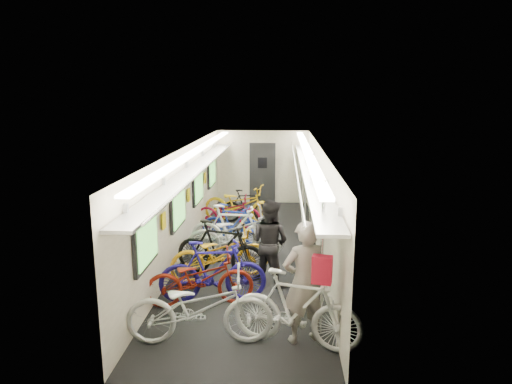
# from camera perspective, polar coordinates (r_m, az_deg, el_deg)

# --- Properties ---
(train_car_shell) EXTENTS (10.00, 10.00, 10.00)m
(train_car_shell) POSITION_cam_1_polar(r_m,az_deg,el_deg) (10.85, -2.15, 2.10)
(train_car_shell) COLOR black
(train_car_shell) RESTS_ON ground
(bicycle_0) EXTENTS (2.16, 0.93, 1.10)m
(bicycle_0) POSITION_cam_1_polar(r_m,az_deg,el_deg) (6.75, -7.06, -14.16)
(bicycle_0) COLOR silver
(bicycle_0) RESTS_ON ground
(bicycle_1) EXTENTS (1.91, 0.81, 1.11)m
(bicycle_1) POSITION_cam_1_polar(r_m,az_deg,el_deg) (7.97, -5.43, -9.88)
(bicycle_1) COLOR navy
(bicycle_1) RESTS_ON ground
(bicycle_2) EXTENTS (1.91, 1.01, 0.96)m
(bicycle_2) POSITION_cam_1_polar(r_m,az_deg,el_deg) (7.90, -7.02, -10.73)
(bicycle_2) COLOR maroon
(bicycle_2) RESTS_ON ground
(bicycle_3) EXTENTS (1.99, 1.08, 1.15)m
(bicycle_3) POSITION_cam_1_polar(r_m,az_deg,el_deg) (8.98, -4.45, -7.18)
(bicycle_3) COLOR black
(bicycle_3) RESTS_ON ground
(bicycle_4) EXTENTS (2.07, 1.35, 1.03)m
(bicycle_4) POSITION_cam_1_polar(r_m,az_deg,el_deg) (8.92, -4.48, -7.72)
(bicycle_4) COLOR orange
(bicycle_4) RESTS_ON ground
(bicycle_5) EXTENTS (1.96, 0.71, 1.15)m
(bicycle_5) POSITION_cam_1_polar(r_m,az_deg,el_deg) (10.20, -2.99, -4.79)
(bicycle_5) COLOR white
(bicycle_5) RESTS_ON ground
(bicycle_6) EXTENTS (2.32, 1.41, 1.15)m
(bicycle_6) POSITION_cam_1_polar(r_m,az_deg,el_deg) (9.92, -2.50, -5.27)
(bicycle_6) COLOR #A5A5AA
(bicycle_6) RESTS_ON ground
(bicycle_7) EXTENTS (1.67, 0.84, 0.97)m
(bicycle_7) POSITION_cam_1_polar(r_m,az_deg,el_deg) (11.04, -2.87, -3.98)
(bicycle_7) COLOR navy
(bicycle_7) RESTS_ON ground
(bicycle_8) EXTENTS (1.75, 0.61, 0.92)m
(bicycle_8) POSITION_cam_1_polar(r_m,az_deg,el_deg) (12.25, -3.51, -2.50)
(bicycle_8) COLOR maroon
(bicycle_8) RESTS_ON ground
(bicycle_9) EXTENTS (1.61, 0.69, 0.94)m
(bicycle_9) POSITION_cam_1_polar(r_m,az_deg,el_deg) (12.88, -1.08, -1.71)
(bicycle_9) COLOR black
(bicycle_9) RESTS_ON ground
(bicycle_10) EXTENTS (2.24, 1.29, 1.11)m
(bicycle_10) POSITION_cam_1_polar(r_m,az_deg,el_deg) (12.63, -2.07, -1.58)
(bicycle_10) COLOR gold
(bicycle_10) RESTS_ON ground
(bicycle_11) EXTENTS (1.96, 1.00, 1.13)m
(bicycle_11) POSITION_cam_1_polar(r_m,az_deg,el_deg) (6.65, 5.06, -14.40)
(bicycle_11) COLOR silver
(bicycle_11) RESTS_ON ground
(passenger_near) EXTENTS (0.78, 0.65, 1.82)m
(passenger_near) POSITION_cam_1_polar(r_m,az_deg,el_deg) (6.66, 6.02, -11.13)
(passenger_near) COLOR gray
(passenger_near) RESTS_ON ground
(passenger_mid) EXTENTS (1.00, 0.93, 1.64)m
(passenger_mid) POSITION_cam_1_polar(r_m,az_deg,el_deg) (8.62, 1.70, -6.26)
(passenger_mid) COLOR black
(passenger_mid) RESTS_ON ground
(backpack) EXTENTS (0.28, 0.19, 0.38)m
(backpack) POSITION_cam_1_polar(r_m,az_deg,el_deg) (6.11, 8.25, -9.59)
(backpack) COLOR red
(backpack) RESTS_ON passenger_near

